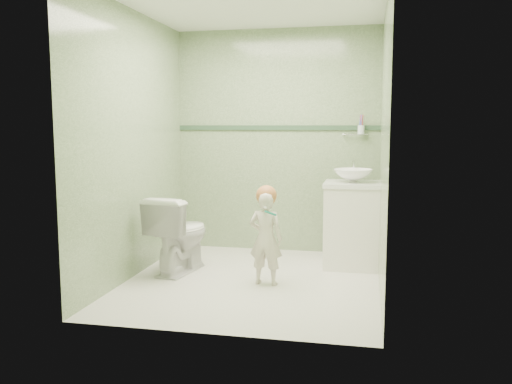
# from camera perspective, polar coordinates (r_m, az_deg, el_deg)

# --- Properties ---
(ground) EXTENTS (2.50, 2.50, 0.00)m
(ground) POSITION_cam_1_polar(r_m,az_deg,el_deg) (4.82, -0.37, -9.45)
(ground) COLOR silver
(ground) RESTS_ON ground
(room_shell) EXTENTS (2.50, 2.54, 2.40)m
(room_shell) POSITION_cam_1_polar(r_m,az_deg,el_deg) (4.63, -0.38, 4.94)
(room_shell) COLOR gray
(room_shell) RESTS_ON ground
(trim_stripe) EXTENTS (2.20, 0.02, 0.05)m
(trim_stripe) POSITION_cam_1_polar(r_m,az_deg,el_deg) (5.84, 2.20, 6.85)
(trim_stripe) COLOR #314D36
(trim_stripe) RESTS_ON room_shell
(vanity) EXTENTS (0.52, 0.50, 0.80)m
(vanity) POSITION_cam_1_polar(r_m,az_deg,el_deg) (5.31, 10.16, -3.58)
(vanity) COLOR white
(vanity) RESTS_ON ground
(counter) EXTENTS (0.54, 0.52, 0.04)m
(counter) POSITION_cam_1_polar(r_m,az_deg,el_deg) (5.25, 10.25, 0.82)
(counter) COLOR white
(counter) RESTS_ON vanity
(basin) EXTENTS (0.37, 0.37, 0.13)m
(basin) POSITION_cam_1_polar(r_m,az_deg,el_deg) (5.24, 10.27, 1.73)
(basin) COLOR white
(basin) RESTS_ON counter
(faucet) EXTENTS (0.03, 0.13, 0.18)m
(faucet) POSITION_cam_1_polar(r_m,az_deg,el_deg) (5.42, 10.35, 2.75)
(faucet) COLOR silver
(faucet) RESTS_ON counter
(cup_holder) EXTENTS (0.26, 0.07, 0.21)m
(cup_holder) POSITION_cam_1_polar(r_m,az_deg,el_deg) (5.70, 11.04, 6.55)
(cup_holder) COLOR silver
(cup_holder) RESTS_ON room_shell
(toilet) EXTENTS (0.52, 0.77, 0.73)m
(toilet) POSITION_cam_1_polar(r_m,az_deg,el_deg) (5.10, -8.14, -4.41)
(toilet) COLOR white
(toilet) RESTS_ON ground
(toddler) EXTENTS (0.31, 0.22, 0.81)m
(toddler) POSITION_cam_1_polar(r_m,az_deg,el_deg) (4.64, 1.05, -4.96)
(toddler) COLOR beige
(toddler) RESTS_ON ground
(hair_cap) EXTENTS (0.18, 0.18, 0.18)m
(hair_cap) POSITION_cam_1_polar(r_m,az_deg,el_deg) (4.60, 1.11, -0.38)
(hair_cap) COLOR #BD703B
(hair_cap) RESTS_ON toddler
(teal_toothbrush) EXTENTS (0.11, 0.14, 0.08)m
(teal_toothbrush) POSITION_cam_1_polar(r_m,az_deg,el_deg) (4.46, 1.50, -2.20)
(teal_toothbrush) COLOR #157D69
(teal_toothbrush) RESTS_ON toddler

